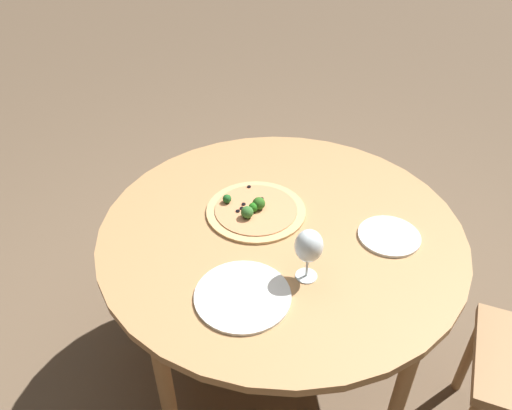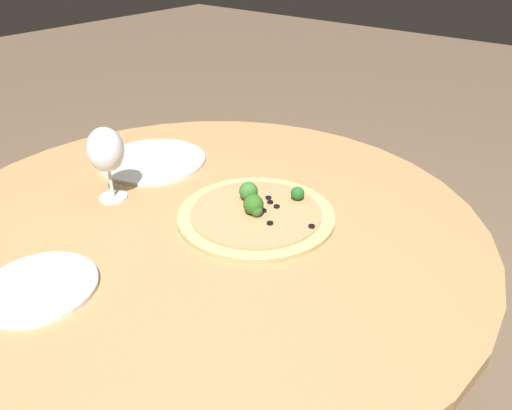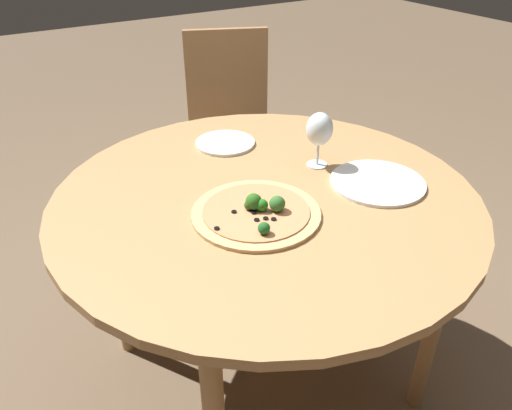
% 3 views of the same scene
% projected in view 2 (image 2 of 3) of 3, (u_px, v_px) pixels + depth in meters
% --- Properties ---
extents(dining_table, '(1.20, 1.20, 0.75)m').
position_uv_depth(dining_table, '(204.00, 247.00, 1.11)').
color(dining_table, '#A87A4C').
rests_on(dining_table, ground_plane).
extents(pizza, '(0.34, 0.34, 0.06)m').
position_uv_depth(pizza, '(256.00, 212.00, 1.08)').
color(pizza, tan).
rests_on(pizza, dining_table).
extents(wine_glass, '(0.08, 0.08, 0.17)m').
position_uv_depth(wine_glass, '(106.00, 151.00, 1.10)').
color(wine_glass, silver).
rests_on(wine_glass, dining_table).
extents(plate_near, '(0.20, 0.20, 0.01)m').
position_uv_depth(plate_near, '(39.00, 287.00, 0.87)').
color(plate_near, silver).
rests_on(plate_near, dining_table).
extents(plate_far, '(0.27, 0.27, 0.01)m').
position_uv_depth(plate_far, '(153.00, 160.00, 1.32)').
color(plate_far, silver).
rests_on(plate_far, dining_table).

